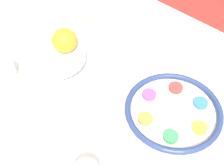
{
  "coord_description": "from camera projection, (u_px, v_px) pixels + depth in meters",
  "views": [
    {
      "loc": [
        -0.55,
        0.53,
        1.59
      ],
      "look_at": [
        -0.1,
        0.03,
        0.8
      ],
      "focal_mm": 50.0,
      "sensor_mm": 36.0,
      "label": 1
    }
  ],
  "objects": [
    {
      "name": "bread_plate",
      "position": [
        87.0,
        12.0,
        1.35
      ],
      "size": [
        0.19,
        0.19,
        0.02
      ],
      "color": "beige",
      "rests_on": "dining_table"
    },
    {
      "name": "cup_mid",
      "position": [
        5.0,
        72.0,
        1.09
      ],
      "size": [
        0.08,
        0.08,
        0.06
      ],
      "color": "silver",
      "rests_on": "dining_table"
    },
    {
      "name": "wine_glass",
      "position": [
        102.0,
        76.0,
        1.0
      ],
      "size": [
        0.08,
        0.08,
        0.12
      ],
      "color": "silver",
      "rests_on": "dining_table"
    },
    {
      "name": "dining_table",
      "position": [
        99.0,
        129.0,
        1.42
      ],
      "size": [
        1.41,
        1.01,
        0.76
      ],
      "color": "silver",
      "rests_on": "ground_plane"
    },
    {
      "name": "seder_plate",
      "position": [
        173.0,
        111.0,
        1.0
      ],
      "size": [
        0.31,
        0.31,
        0.03
      ],
      "color": "silver",
      "rests_on": "dining_table"
    },
    {
      "name": "napkin_roll",
      "position": [
        148.0,
        30.0,
        1.25
      ],
      "size": [
        0.16,
        0.08,
        0.04
      ],
      "color": "white",
      "rests_on": "dining_table"
    },
    {
      "name": "ground_plane",
      "position": [
        102.0,
        166.0,
        1.71
      ],
      "size": [
        8.0,
        8.0,
        0.0
      ],
      "primitive_type": "plane",
      "color": "maroon"
    },
    {
      "name": "orange_fruit",
      "position": [
        65.0,
        41.0,
        1.02
      ],
      "size": [
        0.08,
        0.08,
        0.08
      ],
      "color": "orange",
      "rests_on": "fruit_stand"
    },
    {
      "name": "fruit_stand",
      "position": [
        55.0,
        56.0,
        1.07
      ],
      "size": [
        0.21,
        0.21,
        0.1
      ],
      "color": "silver",
      "rests_on": "dining_table"
    }
  ]
}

